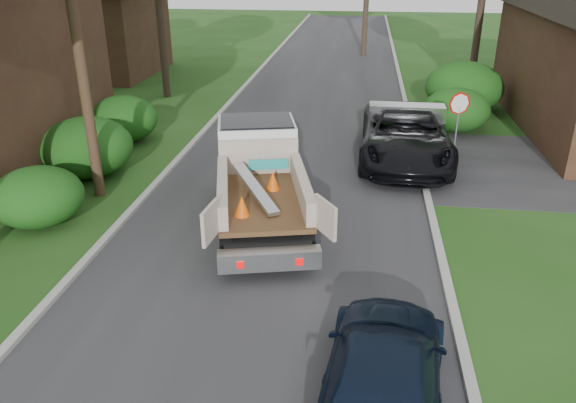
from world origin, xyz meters
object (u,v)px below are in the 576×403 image
(flatbed_truck, at_px, (259,168))
(black_pickup, at_px, (406,135))
(stop_sign, at_px, (458,113))
(navy_suv, at_px, (383,375))
(utility_pole, at_px, (73,12))
(house_left_far, at_px, (89,19))

(flatbed_truck, relative_size, black_pickup, 0.99)
(stop_sign, height_order, flatbed_truck, stop_sign)
(flatbed_truck, xyz_separation_m, navy_suv, (3.21, -7.10, -0.56))
(utility_pole, bearing_deg, stop_sign, 20.62)
(flatbed_truck, bearing_deg, house_left_far, 113.06)
(utility_pole, relative_size, navy_suv, 2.17)
(utility_pole, xyz_separation_m, flatbed_truck, (4.87, -0.38, -3.94))
(stop_sign, distance_m, black_pickup, 1.84)
(utility_pole, distance_m, flatbed_truck, 6.28)
(stop_sign, bearing_deg, house_left_far, 145.19)
(utility_pole, height_order, black_pickup, utility_pole)
(navy_suv, bearing_deg, black_pickup, -88.61)
(utility_pole, bearing_deg, navy_suv, -42.80)
(stop_sign, xyz_separation_m, house_left_far, (-18.70, 13.00, 1.27))
(house_left_far, xyz_separation_m, flatbed_truck, (12.89, -17.40, -1.82))
(house_left_far, bearing_deg, stop_sign, -34.81)
(utility_pole, bearing_deg, flatbed_truck, -4.42)
(black_pickup, xyz_separation_m, navy_suv, (-1.00, -11.75, -0.23))
(stop_sign, xyz_separation_m, navy_suv, (-2.60, -11.50, -1.11))
(utility_pole, xyz_separation_m, navy_suv, (8.08, -7.48, -4.50))
(flatbed_truck, bearing_deg, black_pickup, 34.30)
(house_left_far, bearing_deg, flatbed_truck, -53.46)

